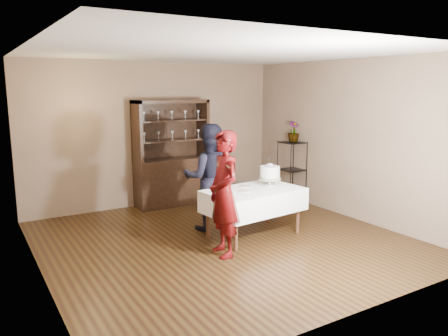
# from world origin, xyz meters

# --- Properties ---
(floor) EXTENTS (5.00, 5.00, 0.00)m
(floor) POSITION_xyz_m (0.00, 0.00, 0.00)
(floor) COLOR black
(floor) RESTS_ON ground
(ceiling) EXTENTS (5.00, 5.00, 0.00)m
(ceiling) POSITION_xyz_m (0.00, 0.00, 2.70)
(ceiling) COLOR silver
(ceiling) RESTS_ON back_wall
(back_wall) EXTENTS (5.00, 0.02, 2.70)m
(back_wall) POSITION_xyz_m (0.00, 2.50, 1.35)
(back_wall) COLOR brown
(back_wall) RESTS_ON floor
(wall_left) EXTENTS (0.02, 5.00, 2.70)m
(wall_left) POSITION_xyz_m (-2.50, 0.00, 1.35)
(wall_left) COLOR brown
(wall_left) RESTS_ON floor
(wall_right) EXTENTS (0.02, 5.00, 2.70)m
(wall_right) POSITION_xyz_m (2.50, 0.00, 1.35)
(wall_right) COLOR brown
(wall_right) RESTS_ON floor
(china_hutch) EXTENTS (1.40, 0.48, 2.00)m
(china_hutch) POSITION_xyz_m (0.20, 2.25, 0.66)
(china_hutch) COLOR black
(china_hutch) RESTS_ON floor
(plant_etagere) EXTENTS (0.42, 0.42, 1.20)m
(plant_etagere) POSITION_xyz_m (2.28, 1.20, 0.65)
(plant_etagere) COLOR black
(plant_etagere) RESTS_ON floor
(cake_table) EXTENTS (1.53, 1.03, 0.72)m
(cake_table) POSITION_xyz_m (0.50, -0.04, 0.55)
(cake_table) COLOR white
(cake_table) RESTS_ON floor
(woman) EXTENTS (0.48, 0.66, 1.69)m
(woman) POSITION_xyz_m (-0.28, -0.47, 0.84)
(woman) COLOR #360406
(woman) RESTS_ON floor
(man) EXTENTS (1.00, 0.91, 1.68)m
(man) POSITION_xyz_m (0.08, 0.57, 0.84)
(man) COLOR black
(man) RESTS_ON floor
(cake) EXTENTS (0.38, 0.38, 0.47)m
(cake) POSITION_xyz_m (0.88, 0.07, 0.91)
(cake) COLOR silver
(cake) RESTS_ON cake_table
(plate_near) EXTENTS (0.18, 0.18, 0.01)m
(plate_near) POSITION_xyz_m (0.30, -0.08, 0.73)
(plate_near) COLOR silver
(plate_near) RESTS_ON cake_table
(plate_far) EXTENTS (0.20, 0.20, 0.01)m
(plate_far) POSITION_xyz_m (0.49, 0.17, 0.73)
(plate_far) COLOR silver
(plate_far) RESTS_ON cake_table
(potted_plant) EXTENTS (0.23, 0.23, 0.40)m
(potted_plant) POSITION_xyz_m (2.32, 1.22, 1.39)
(potted_plant) COLOR #496D34
(potted_plant) RESTS_ON plant_etagere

